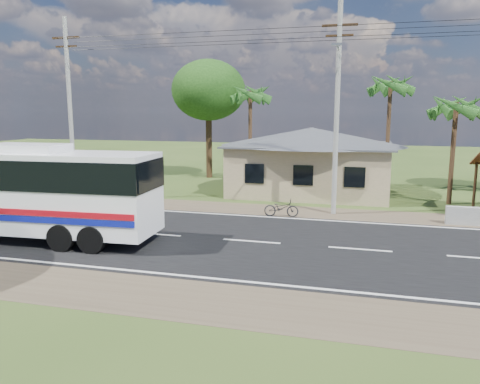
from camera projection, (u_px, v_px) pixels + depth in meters
name	position (u px, v px, depth m)	size (l,w,h in m)	color
ground	(251.00, 242.00, 19.97)	(120.00, 120.00, 0.00)	#2B4217
road	(251.00, 242.00, 19.96)	(120.00, 16.00, 0.03)	black
house	(311.00, 154.00, 31.62)	(12.40, 10.00, 5.00)	tan
utility_poles	(331.00, 106.00, 24.46)	(32.80, 2.22, 11.00)	#9E9E99
palm_near	(456.00, 107.00, 27.02)	(2.80, 2.80, 6.70)	#47301E
palm_mid	(391.00, 86.00, 31.94)	(2.80, 2.80, 8.20)	#47301E
palm_far	(250.00, 95.00, 35.06)	(2.80, 2.80, 7.70)	#47301E
tree_behind_house	(208.00, 91.00, 37.91)	(6.00, 6.00, 9.61)	#47301E
coach_bus	(7.00, 185.00, 20.12)	(13.47, 3.52, 4.14)	white
motorcycle	(281.00, 208.00, 24.60)	(0.63, 1.81, 0.95)	black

